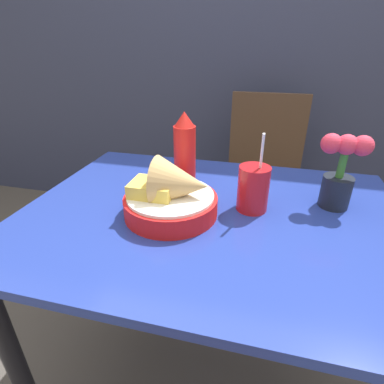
# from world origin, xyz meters

# --- Properties ---
(ground_plane) EXTENTS (12.00, 12.00, 0.00)m
(ground_plane) POSITION_xyz_m (0.00, 0.00, 0.00)
(ground_plane) COLOR #4C4742
(wall_window) EXTENTS (7.00, 0.06, 2.60)m
(wall_window) POSITION_xyz_m (0.00, 1.27, 1.30)
(wall_window) COLOR #2D334C
(wall_window) RESTS_ON ground_plane
(dining_table) EXTENTS (1.05, 0.78, 0.74)m
(dining_table) POSITION_xyz_m (0.00, 0.00, 0.63)
(dining_table) COLOR #233893
(dining_table) RESTS_ON ground_plane
(chair_far_window) EXTENTS (0.40, 0.40, 0.93)m
(chair_far_window) POSITION_xyz_m (0.13, 0.86, 0.54)
(chair_far_window) COLOR #473323
(chair_far_window) RESTS_ON ground_plane
(food_basket) EXTENTS (0.25, 0.25, 0.16)m
(food_basket) POSITION_xyz_m (-0.10, -0.04, 0.80)
(food_basket) COLOR red
(food_basket) RESTS_ON dining_table
(ketchup_bottle) EXTENTS (0.07, 0.07, 0.23)m
(ketchup_bottle) POSITION_xyz_m (-0.13, 0.19, 0.85)
(ketchup_bottle) COLOR red
(ketchup_bottle) RESTS_ON dining_table
(drink_cup) EXTENTS (0.09, 0.09, 0.23)m
(drink_cup) POSITION_xyz_m (0.11, 0.04, 0.80)
(drink_cup) COLOR red
(drink_cup) RESTS_ON dining_table
(flower_vase) EXTENTS (0.13, 0.08, 0.21)m
(flower_vase) POSITION_xyz_m (0.33, 0.12, 0.85)
(flower_vase) COLOR black
(flower_vase) RESTS_ON dining_table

